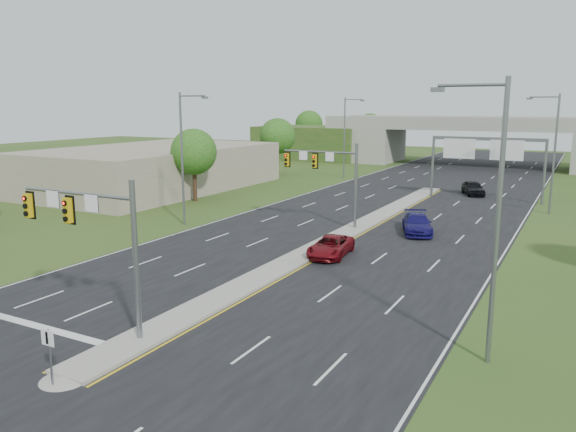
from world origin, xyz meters
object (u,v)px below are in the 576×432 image
(car_far_a, at_px, (331,246))
(car_far_b, at_px, (417,224))
(overpass, at_px, (478,145))
(signal_mast_far, at_px, (330,170))
(sign_gantry, at_px, (486,151))
(keep_right_sign, at_px, (49,348))
(car_far_c, at_px, (473,188))
(signal_mast_near, at_px, (94,229))

(car_far_a, distance_m, car_far_b, 10.03)
(car_far_b, bearing_deg, overpass, 75.05)
(signal_mast_far, xyz_separation_m, car_far_a, (3.87, -8.38, -4.04))
(sign_gantry, height_order, overpass, overpass)
(keep_right_sign, bearing_deg, car_far_b, 81.01)
(signal_mast_far, bearing_deg, car_far_b, 8.91)
(keep_right_sign, height_order, car_far_c, keep_right_sign)
(signal_mast_near, relative_size, overpass, 0.09)
(car_far_a, bearing_deg, car_far_b, 65.01)
(overpass, xyz_separation_m, car_far_c, (5.12, -31.88, -2.74))
(car_far_c, bearing_deg, sign_gantry, -87.87)
(sign_gantry, distance_m, car_far_c, 5.68)
(signal_mast_near, height_order, sign_gantry, signal_mast_near)
(keep_right_sign, xyz_separation_m, car_far_b, (4.84, 30.57, -0.74))
(car_far_b, bearing_deg, car_far_c, 69.19)
(signal_mast_near, distance_m, car_far_b, 27.35)
(signal_mast_near, xyz_separation_m, overpass, (2.26, 80.07, -1.17))
(car_far_b, xyz_separation_m, car_far_c, (0.28, 22.08, 0.03))
(car_far_a, height_order, car_far_b, car_far_b)
(keep_right_sign, relative_size, car_far_b, 0.42)
(keep_right_sign, relative_size, sign_gantry, 0.19)
(car_far_c, bearing_deg, keep_right_sign, -119.42)
(sign_gantry, distance_m, car_far_b, 19.49)
(signal_mast_near, bearing_deg, car_far_c, 81.29)
(signal_mast_far, relative_size, sign_gantry, 0.60)
(signal_mast_far, height_order, keep_right_sign, signal_mast_far)
(keep_right_sign, bearing_deg, signal_mast_near, 116.94)
(signal_mast_far, bearing_deg, keep_right_sign, -85.61)
(signal_mast_near, height_order, car_far_b, signal_mast_near)
(car_far_a, bearing_deg, signal_mast_far, 108.60)
(signal_mast_far, bearing_deg, car_far_c, 72.34)
(signal_mast_near, relative_size, car_far_b, 1.34)
(sign_gantry, xyz_separation_m, overpass, (-6.68, 35.08, -1.69))
(signal_mast_near, relative_size, sign_gantry, 0.60)
(signal_mast_near, relative_size, keep_right_sign, 3.18)
(overpass, bearing_deg, signal_mast_far, -92.35)
(signal_mast_far, distance_m, car_far_b, 8.20)
(keep_right_sign, distance_m, sign_gantry, 50.04)
(overpass, xyz_separation_m, car_far_a, (1.60, -63.45, -2.87))
(signal_mast_near, distance_m, car_far_c, 48.91)
(overpass, height_order, car_far_c, overpass)
(signal_mast_near, height_order, keep_right_sign, signal_mast_near)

